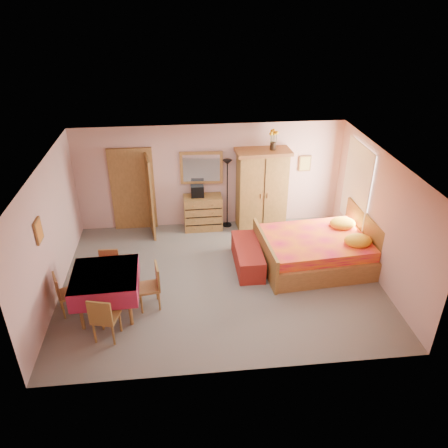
{
  "coord_description": "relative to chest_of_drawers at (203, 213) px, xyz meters",
  "views": [
    {
      "loc": [
        -0.73,
        -7.45,
        5.41
      ],
      "look_at": [
        0.1,
        0.3,
        1.15
      ],
      "focal_mm": 35.0,
      "sensor_mm": 36.0,
      "label": 1
    }
  ],
  "objects": [
    {
      "name": "bed",
      "position": [
        2.31,
        -1.87,
        0.11
      ],
      "size": [
        2.51,
        2.04,
        1.1
      ],
      "primitive_type": "cube",
      "rotation": [
        0.0,
        0.0,
        0.08
      ],
      "color": "red",
      "rests_on": "floor"
    },
    {
      "name": "floor",
      "position": [
        0.22,
        -2.23,
        -0.44
      ],
      "size": [
        6.5,
        6.5,
        0.0
      ],
      "primitive_type": "plane",
      "color": "slate",
      "rests_on": "ground"
    },
    {
      "name": "chair_north",
      "position": [
        -2.02,
        -2.35,
        -0.02
      ],
      "size": [
        0.39,
        0.39,
        0.85
      ],
      "primitive_type": "cube",
      "rotation": [
        0.0,
        0.0,
        3.12
      ],
      "color": "olive",
      "rests_on": "floor"
    },
    {
      "name": "wall_front",
      "position": [
        0.22,
        -4.73,
        0.86
      ],
      "size": [
        6.5,
        0.1,
        2.6
      ],
      "primitive_type": "cube",
      "color": "#CD9D95",
      "rests_on": "floor"
    },
    {
      "name": "wall_left",
      "position": [
        -3.03,
        -2.23,
        0.86
      ],
      "size": [
        0.1,
        5.0,
        2.6
      ],
      "primitive_type": "cube",
      "color": "#CD9D95",
      "rests_on": "floor"
    },
    {
      "name": "picture_left",
      "position": [
        -3.0,
        -2.83,
        1.26
      ],
      "size": [
        0.04,
        0.32,
        0.42
      ],
      "primitive_type": "cube",
      "color": "orange",
      "rests_on": "wall_left"
    },
    {
      "name": "bench",
      "position": [
        0.85,
        -1.79,
        -0.2
      ],
      "size": [
        0.54,
        1.47,
        0.49
      ],
      "primitive_type": "cube",
      "rotation": [
        0.0,
        0.0,
        0.0
      ],
      "color": "maroon",
      "rests_on": "floor"
    },
    {
      "name": "sunflower_vase",
      "position": [
        1.67,
        -0.04,
        1.84
      ],
      "size": [
        0.21,
        0.21,
        0.49
      ],
      "primitive_type": "cube",
      "rotation": [
        0.0,
        0.0,
        -0.08
      ],
      "color": "yellow",
      "rests_on": "wardrobe"
    },
    {
      "name": "chair_south",
      "position": [
        -1.9,
        -3.72,
        0.01
      ],
      "size": [
        0.5,
        0.5,
        0.91
      ],
      "primitive_type": "cube",
      "rotation": [
        0.0,
        0.0,
        -0.25
      ],
      "color": "olive",
      "rests_on": "floor"
    },
    {
      "name": "wall_right",
      "position": [
        3.47,
        -2.23,
        0.86
      ],
      "size": [
        0.1,
        5.0,
        2.6
      ],
      "primitive_type": "cube",
      "color": "#CD9D95",
      "rests_on": "floor"
    },
    {
      "name": "dining_table",
      "position": [
        -1.97,
        -3.03,
        -0.01
      ],
      "size": [
        1.22,
        1.22,
        0.86
      ],
      "primitive_type": "cube",
      "rotation": [
        0.0,
        0.0,
        0.04
      ],
      "color": "maroon",
      "rests_on": "floor"
    },
    {
      "name": "wall_back",
      "position": [
        0.22,
        0.27,
        0.86
      ],
      "size": [
        6.5,
        0.1,
        2.6
      ],
      "primitive_type": "cube",
      "color": "#CD9D95",
      "rests_on": "floor"
    },
    {
      "name": "floor_lamp",
      "position": [
        0.62,
        0.08,
        0.44
      ],
      "size": [
        0.23,
        0.23,
        1.77
      ],
      "primitive_type": "cube",
      "rotation": [
        0.0,
        0.0,
        0.03
      ],
      "color": "black",
      "rests_on": "floor"
    },
    {
      "name": "doorway",
      "position": [
        -1.68,
        0.24,
        0.58
      ],
      "size": [
        1.06,
        0.12,
        2.15
      ],
      "primitive_type": "cube",
      "color": "#9E6B35",
      "rests_on": "floor"
    },
    {
      "name": "wardrobe",
      "position": [
        1.45,
        -0.04,
        0.57
      ],
      "size": [
        1.33,
        0.73,
        2.03
      ],
      "primitive_type": "cube",
      "rotation": [
        0.0,
        0.0,
        0.05
      ],
      "color": "olive",
      "rests_on": "floor"
    },
    {
      "name": "ceiling",
      "position": [
        0.22,
        -2.23,
        2.16
      ],
      "size": [
        6.5,
        6.5,
        0.0
      ],
      "primitive_type": "plane",
      "rotation": [
        3.14,
        0.0,
        0.0
      ],
      "color": "brown",
      "rests_on": "wall_back"
    },
    {
      "name": "chair_east",
      "position": [
        -1.22,
        -2.96,
        0.01
      ],
      "size": [
        0.47,
        0.47,
        0.9
      ],
      "primitive_type": "cube",
      "rotation": [
        0.0,
        0.0,
        1.73
      ],
      "color": "olive",
      "rests_on": "floor"
    },
    {
      "name": "picture_back",
      "position": [
        2.57,
        0.24,
        1.11
      ],
      "size": [
        0.3,
        0.04,
        0.4
      ],
      "primitive_type": "cube",
      "color": "#D8BF59",
      "rests_on": "wall_back"
    },
    {
      "name": "wall_mirror",
      "position": [
        -0.0,
        0.21,
        1.11
      ],
      "size": [
        1.03,
        0.11,
        0.81
      ],
      "primitive_type": "cube",
      "rotation": [
        0.0,
        0.0,
        -0.06
      ],
      "color": "silver",
      "rests_on": "wall_back"
    },
    {
      "name": "window",
      "position": [
        3.43,
        -1.03,
        1.01
      ],
      "size": [
        0.08,
        1.4,
        1.95
      ],
      "primitive_type": "cube",
      "color": "white",
      "rests_on": "wall_right"
    },
    {
      "name": "chair_west",
      "position": [
        -2.68,
        -2.95,
        -0.01
      ],
      "size": [
        0.51,
        0.51,
        0.86
      ],
      "primitive_type": "cube",
      "rotation": [
        0.0,
        0.0,
        -1.18
      ],
      "color": "#AB7B39",
      "rests_on": "floor"
    },
    {
      "name": "stereo",
      "position": [
        -0.12,
        0.02,
        0.59
      ],
      "size": [
        0.31,
        0.23,
        0.29
      ],
      "primitive_type": "cube",
      "rotation": [
        0.0,
        0.0,
        -0.01
      ],
      "color": "black",
      "rests_on": "chest_of_drawers"
    },
    {
      "name": "chest_of_drawers",
      "position": [
        0.0,
        0.0,
        0.0
      ],
      "size": [
        0.94,
        0.48,
        0.88
      ],
      "primitive_type": "cube",
      "rotation": [
        0.0,
        0.0,
        0.01
      ],
      "color": "olive",
      "rests_on": "floor"
    }
  ]
}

